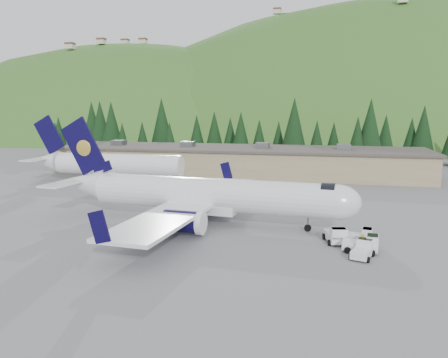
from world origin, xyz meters
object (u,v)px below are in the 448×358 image
baggage_tug_b (360,236)px  baggage_tug_c (363,250)px  ramp_worker (362,243)px  baggage_tug_a (364,244)px  terminal_building (237,160)px  baggage_tug_d (336,236)px  airliner (202,195)px  second_airliner (103,163)px

baggage_tug_b → baggage_tug_c: (-0.04, -4.27, 0.01)m
baggage_tug_b → ramp_worker: ramp_worker is taller
baggage_tug_a → ramp_worker: ramp_worker is taller
terminal_building → baggage_tug_d: bearing=-66.7°
airliner → terminal_building: 38.14m
baggage_tug_a → ramp_worker: (-0.14, -0.03, 0.11)m
second_airliner → baggage_tug_a: second_airliner is taller
airliner → terminal_building: airliner is taller
second_airliner → baggage_tug_d: size_ratio=8.23×
airliner → baggage_tug_c: (16.33, -7.88, -2.43)m
baggage_tug_c → ramp_worker: 1.41m
terminal_building → baggage_tug_d: size_ratio=21.25×
airliner → second_airliner: airliner is taller
second_airliner → baggage_tug_d: bearing=-34.6°
airliner → baggage_tug_c: bearing=-21.4°
second_airliner → baggage_tug_c: size_ratio=9.22×
terminal_building → baggage_tug_c: bearing=-66.1°
second_airliner → baggage_tug_c: second_airliner is taller
second_airliner → ramp_worker: size_ratio=16.60×
airliner → baggage_tug_a: 17.86m
baggage_tug_a → terminal_building: size_ratio=0.04×
airliner → baggage_tug_a: (16.48, -6.45, -2.36)m
baggage_tug_b → ramp_worker: (-0.02, -2.87, 0.19)m
baggage_tug_c → terminal_building: (-20.32, 45.80, 1.98)m
terminal_building → baggage_tug_d: (18.20, -42.28, -1.89)m
baggage_tug_b → terminal_building: bearing=123.3°
baggage_tug_a → baggage_tug_d: baggage_tug_d is taller
terminal_building → baggage_tug_d: 46.07m
baggage_tug_b → ramp_worker: 2.87m
baggage_tug_c → baggage_tug_d: size_ratio=0.89×
baggage_tug_b → second_airliner: bearing=154.8°
baggage_tug_a → baggage_tug_b: size_ratio=1.12×
second_airliner → baggage_tug_b: 47.76m
baggage_tug_d → ramp_worker: ramp_worker is taller
baggage_tug_d → ramp_worker: bearing=30.8°
baggage_tug_c → baggage_tug_d: (-2.12, 3.52, 0.09)m
baggage_tug_a → baggage_tug_c: size_ratio=1.06×
baggage_tug_b → terminal_building: size_ratio=0.04×
baggage_tug_a → baggage_tug_b: 2.85m
baggage_tug_a → baggage_tug_d: 3.10m
airliner → baggage_tug_c: airliner is taller
baggage_tug_a → baggage_tug_b: baggage_tug_a is taller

